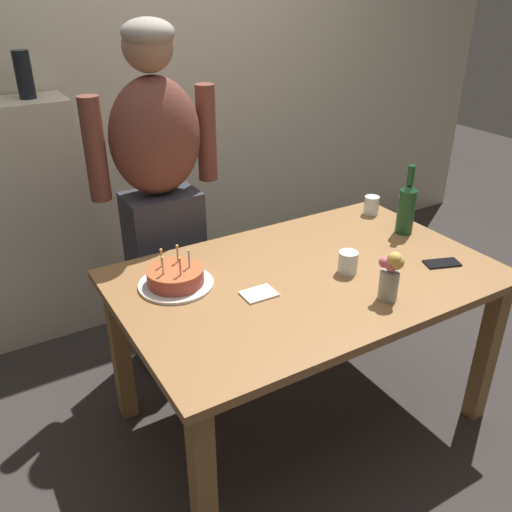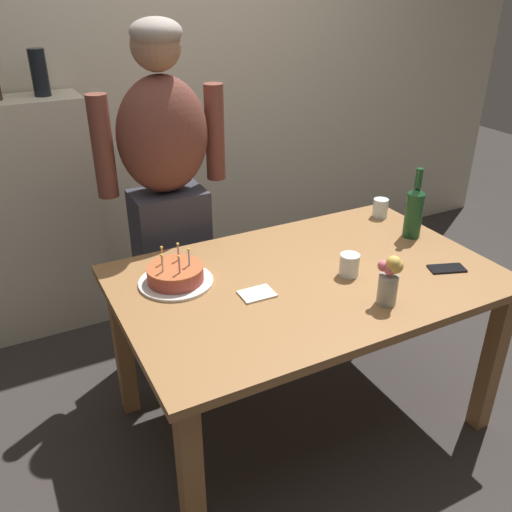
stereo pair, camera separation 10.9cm
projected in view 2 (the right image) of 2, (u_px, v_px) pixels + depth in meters
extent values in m
plane|color=#332D2B|center=(301.00, 415.00, 2.50)|extent=(10.00, 10.00, 0.00)
cube|color=beige|center=(168.00, 74.00, 3.12)|extent=(5.20, 0.10, 2.60)
cube|color=olive|center=(308.00, 279.00, 2.17)|extent=(1.50, 0.96, 0.03)
cube|color=olive|center=(191.00, 484.00, 1.74)|extent=(0.07, 0.07, 0.70)
cube|color=olive|center=(492.00, 361.00, 2.29)|extent=(0.07, 0.07, 0.70)
cube|color=olive|center=(123.00, 346.00, 2.38)|extent=(0.07, 0.07, 0.70)
cube|color=olive|center=(371.00, 276.00, 2.94)|extent=(0.07, 0.07, 0.70)
cylinder|color=white|center=(176.00, 282.00, 2.10)|extent=(0.29, 0.29, 0.01)
cylinder|color=#B24C42|center=(175.00, 274.00, 2.09)|extent=(0.22, 0.22, 0.06)
cylinder|color=#B75B33|center=(175.00, 267.00, 2.07)|extent=(0.22, 0.22, 0.01)
cylinder|color=pink|center=(179.00, 266.00, 2.01)|extent=(0.01, 0.01, 0.06)
sphere|color=#F9C64C|center=(179.00, 257.00, 2.00)|extent=(0.01, 0.01, 0.01)
cylinder|color=#93B7DB|center=(189.00, 258.00, 2.06)|extent=(0.01, 0.01, 0.06)
sphere|color=#F9C64C|center=(188.00, 249.00, 2.05)|extent=(0.01, 0.01, 0.01)
cylinder|color=pink|center=(178.00, 253.00, 2.11)|extent=(0.01, 0.01, 0.06)
sphere|color=#F9C64C|center=(178.00, 244.00, 2.09)|extent=(0.01, 0.01, 0.01)
cylinder|color=#EAB266|center=(162.00, 256.00, 2.08)|extent=(0.01, 0.01, 0.06)
sphere|color=#F9C64C|center=(161.00, 248.00, 2.06)|extent=(0.01, 0.01, 0.01)
cylinder|color=beige|center=(162.00, 264.00, 2.02)|extent=(0.01, 0.01, 0.06)
sphere|color=#F9C64C|center=(162.00, 255.00, 2.00)|extent=(0.01, 0.01, 0.01)
cylinder|color=silver|center=(380.00, 208.00, 2.67)|extent=(0.07, 0.07, 0.09)
cylinder|color=silver|center=(349.00, 265.00, 2.14)|extent=(0.08, 0.08, 0.09)
cylinder|color=#194723|center=(414.00, 215.00, 2.44)|extent=(0.08, 0.08, 0.21)
cone|color=#194723|center=(417.00, 191.00, 2.38)|extent=(0.08, 0.08, 0.03)
cylinder|color=#194723|center=(419.00, 178.00, 2.36)|extent=(0.03, 0.03, 0.09)
cube|color=black|center=(447.00, 269.00, 2.20)|extent=(0.16, 0.12, 0.01)
cube|color=white|center=(257.00, 294.00, 2.03)|extent=(0.13, 0.10, 0.01)
cylinder|color=#999E93|center=(387.00, 289.00, 1.95)|extent=(0.07, 0.07, 0.12)
sphere|color=#DB6670|center=(383.00, 266.00, 1.91)|extent=(0.04, 0.04, 0.04)
sphere|color=gold|center=(394.00, 263.00, 1.89)|extent=(0.06, 0.06, 0.06)
sphere|color=gold|center=(395.00, 266.00, 1.90)|extent=(0.06, 0.06, 0.06)
sphere|color=#DB6670|center=(390.00, 268.00, 1.90)|extent=(0.05, 0.05, 0.05)
cube|color=#33333D|center=(174.00, 278.00, 2.70)|extent=(0.34, 0.23, 0.92)
ellipsoid|color=brown|center=(163.00, 135.00, 2.37)|extent=(0.41, 0.27, 0.52)
sphere|color=#936B51|center=(156.00, 45.00, 2.20)|extent=(0.21, 0.21, 0.21)
ellipsoid|color=gray|center=(156.00, 32.00, 2.17)|extent=(0.21, 0.21, 0.12)
cylinder|color=brown|center=(215.00, 133.00, 2.51)|extent=(0.09, 0.09, 0.44)
cylinder|color=brown|center=(103.00, 147.00, 2.30)|extent=(0.09, 0.09, 0.44)
cube|color=beige|center=(21.00, 223.00, 2.87)|extent=(0.78, 0.30, 1.28)
cylinder|color=black|center=(39.00, 73.00, 2.61)|extent=(0.08, 0.08, 0.22)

